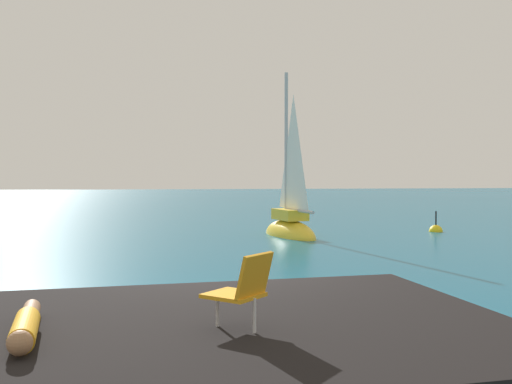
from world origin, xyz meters
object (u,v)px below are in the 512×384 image
at_px(beach_chair, 243,287).
at_px(marker_buoy, 436,231).
at_px(person_sunbather, 26,326).
at_px(sailboat_near, 290,226).

distance_m(beach_chair, marker_buoy, 20.03).
bearing_deg(person_sunbather, beach_chair, -100.18).
height_order(sailboat_near, beach_chair, sailboat_near).
bearing_deg(marker_buoy, beach_chair, -119.96).
relative_size(sailboat_near, person_sunbather, 3.96).
distance_m(person_sunbather, beach_chair, 2.13).
xyz_separation_m(sailboat_near, person_sunbather, (-5.76, -16.37, 0.57)).
bearing_deg(beach_chair, person_sunbather, 41.37).
bearing_deg(marker_buoy, sailboat_near, -171.70).
xyz_separation_m(sailboat_near, marker_buoy, (6.32, 0.92, -0.37)).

